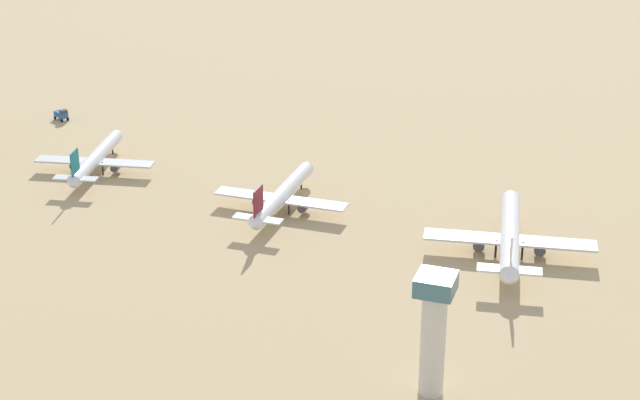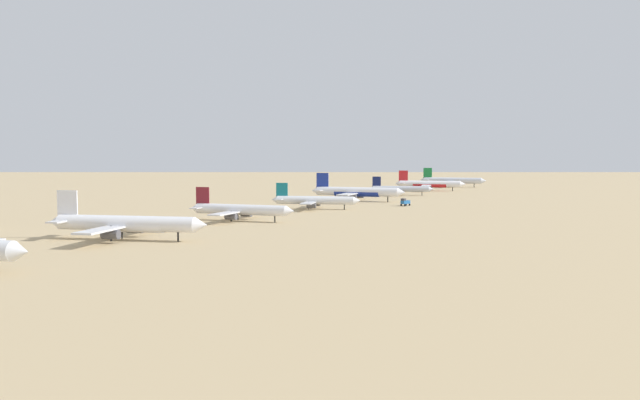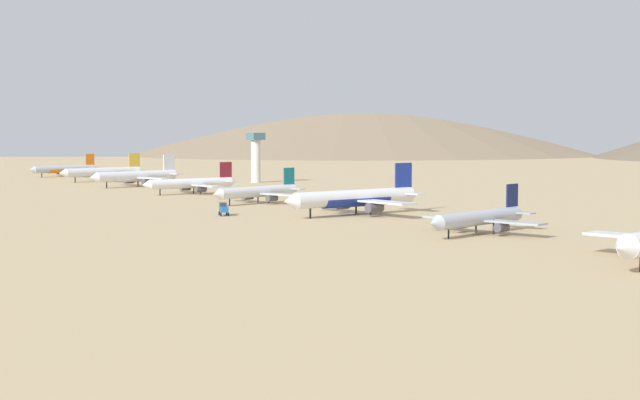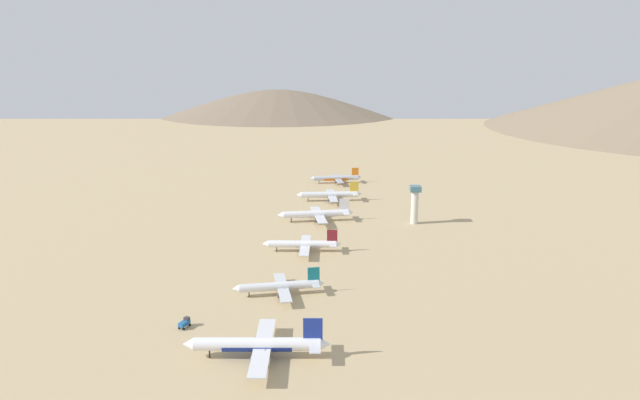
% 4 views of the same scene
% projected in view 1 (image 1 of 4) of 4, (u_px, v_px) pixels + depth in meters
% --- Properties ---
extents(ground_plane, '(2891.59, 2891.59, 0.00)m').
position_uv_depth(ground_plane, '(99.00, 172.00, 305.58)').
color(ground_plane, tan).
extents(parked_jet_2, '(51.29, 41.92, 14.82)m').
position_uv_depth(parked_jet_2, '(510.00, 235.00, 254.88)').
color(parked_jet_2, white).
rests_on(parked_jet_2, ground).
extents(parked_jet_3, '(44.85, 36.32, 12.97)m').
position_uv_depth(parked_jet_3, '(282.00, 195.00, 278.82)').
color(parked_jet_3, white).
rests_on(parked_jet_3, ground).
extents(parked_jet_4, '(43.01, 35.21, 12.46)m').
position_uv_depth(parked_jet_4, '(96.00, 158.00, 303.87)').
color(parked_jet_4, silver).
rests_on(parked_jet_4, ground).
extents(service_truck, '(4.52, 5.70, 3.90)m').
position_uv_depth(service_truck, '(61.00, 114.00, 346.41)').
color(service_truck, '#1E5999').
rests_on(service_truck, ground).
extents(control_tower, '(7.20, 7.20, 25.42)m').
position_uv_depth(control_tower, '(434.00, 328.00, 196.45)').
color(control_tower, beige).
rests_on(control_tower, ground).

